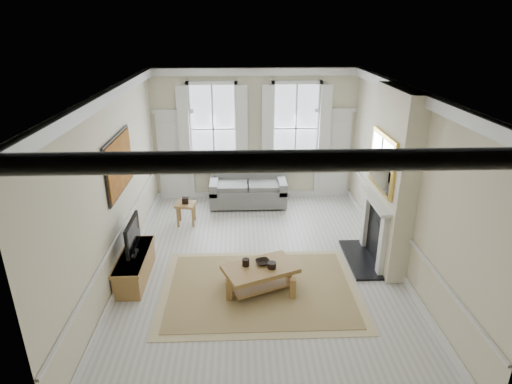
{
  "coord_description": "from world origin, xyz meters",
  "views": [
    {
      "loc": [
        -0.38,
        -7.14,
        4.46
      ],
      "look_at": [
        -0.07,
        0.83,
        1.25
      ],
      "focal_mm": 30.0,
      "sensor_mm": 36.0,
      "label": 1
    }
  ],
  "objects_px": {
    "tv_stand": "(135,266)",
    "sofa": "(248,191)",
    "side_table": "(186,207)",
    "coffee_table": "(260,271)"
  },
  "relations": [
    {
      "from": "tv_stand",
      "to": "sofa",
      "type": "bearing_deg",
      "value": 57.59
    },
    {
      "from": "side_table",
      "to": "coffee_table",
      "type": "bearing_deg",
      "value": -59.55
    },
    {
      "from": "coffee_table",
      "to": "tv_stand",
      "type": "distance_m",
      "value": 2.33
    },
    {
      "from": "sofa",
      "to": "coffee_table",
      "type": "height_order",
      "value": "sofa"
    },
    {
      "from": "sofa",
      "to": "side_table",
      "type": "relative_size",
      "value": 3.72
    },
    {
      "from": "coffee_table",
      "to": "side_table",
      "type": "bearing_deg",
      "value": 97.88
    },
    {
      "from": "coffee_table",
      "to": "tv_stand",
      "type": "height_order",
      "value": "tv_stand"
    },
    {
      "from": "sofa",
      "to": "coffee_table",
      "type": "bearing_deg",
      "value": -88.04
    },
    {
      "from": "sofa",
      "to": "coffee_table",
      "type": "distance_m",
      "value": 3.84
    },
    {
      "from": "side_table",
      "to": "tv_stand",
      "type": "xyz_separation_m",
      "value": [
        -0.68,
        -2.28,
        -0.16
      ]
    }
  ]
}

